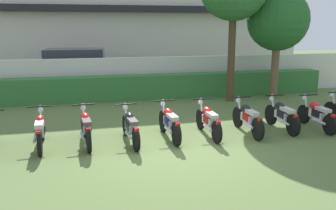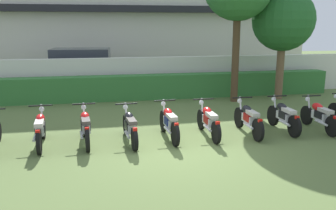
{
  "view_description": "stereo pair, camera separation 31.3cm",
  "coord_description": "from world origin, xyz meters",
  "px_view_note": "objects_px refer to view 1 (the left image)",
  "views": [
    {
      "loc": [
        -2.22,
        -8.17,
        3.01
      ],
      "look_at": [
        0.0,
        1.21,
        0.86
      ],
      "focal_mm": 38.73,
      "sensor_mm": 36.0,
      "label": 1
    },
    {
      "loc": [
        -1.92,
        -8.23,
        3.01
      ],
      "look_at": [
        0.0,
        1.21,
        0.86
      ],
      "focal_mm": 38.73,
      "sensor_mm": 36.0,
      "label": 2
    }
  ],
  "objects_px": {
    "motorcycle_in_row_5": "(169,122)",
    "motorcycle_in_row_2": "(40,130)",
    "motorcycle_in_row_3": "(86,127)",
    "motorcycle_in_row_4": "(130,126)",
    "tree_far_side": "(278,21)",
    "parked_car": "(79,69)",
    "motorcycle_in_row_8": "(282,115)",
    "motorcycle_in_row_7": "(247,118)",
    "motorcycle_in_row_6": "(208,120)",
    "motorcycle_in_row_9": "(317,114)"
  },
  "relations": [
    {
      "from": "motorcycle_in_row_3",
      "to": "motorcycle_in_row_8",
      "type": "distance_m",
      "value": 5.54
    },
    {
      "from": "motorcycle_in_row_2",
      "to": "motorcycle_in_row_4",
      "type": "relative_size",
      "value": 1.0
    },
    {
      "from": "motorcycle_in_row_8",
      "to": "motorcycle_in_row_2",
      "type": "bearing_deg",
      "value": 90.15
    },
    {
      "from": "motorcycle_in_row_5",
      "to": "motorcycle_in_row_9",
      "type": "xyz_separation_m",
      "value": [
        4.41,
        -0.11,
        -0.01
      ]
    },
    {
      "from": "tree_far_side",
      "to": "motorcycle_in_row_7",
      "type": "bearing_deg",
      "value": -126.66
    },
    {
      "from": "motorcycle_in_row_7",
      "to": "motorcycle_in_row_9",
      "type": "bearing_deg",
      "value": -90.83
    },
    {
      "from": "motorcycle_in_row_3",
      "to": "motorcycle_in_row_8",
      "type": "relative_size",
      "value": 1.02
    },
    {
      "from": "motorcycle_in_row_5",
      "to": "motorcycle_in_row_2",
      "type": "bearing_deg",
      "value": 86.91
    },
    {
      "from": "motorcycle_in_row_4",
      "to": "motorcycle_in_row_8",
      "type": "relative_size",
      "value": 1.03
    },
    {
      "from": "motorcycle_in_row_3",
      "to": "motorcycle_in_row_6",
      "type": "bearing_deg",
      "value": -94.06
    },
    {
      "from": "motorcycle_in_row_2",
      "to": "motorcycle_in_row_9",
      "type": "distance_m",
      "value": 7.71
    },
    {
      "from": "motorcycle_in_row_5",
      "to": "motorcycle_in_row_7",
      "type": "height_order",
      "value": "motorcycle_in_row_5"
    },
    {
      "from": "parked_car",
      "to": "motorcycle_in_row_7",
      "type": "height_order",
      "value": "parked_car"
    },
    {
      "from": "tree_far_side",
      "to": "motorcycle_in_row_2",
      "type": "bearing_deg",
      "value": -153.9
    },
    {
      "from": "motorcycle_in_row_3",
      "to": "tree_far_side",
      "type": "bearing_deg",
      "value": -64.66
    },
    {
      "from": "motorcycle_in_row_4",
      "to": "motorcycle_in_row_5",
      "type": "distance_m",
      "value": 1.07
    },
    {
      "from": "motorcycle_in_row_2",
      "to": "motorcycle_in_row_8",
      "type": "xyz_separation_m",
      "value": [
        6.65,
        -0.02,
        0.0
      ]
    },
    {
      "from": "motorcycle_in_row_5",
      "to": "motorcycle_in_row_8",
      "type": "bearing_deg",
      "value": -92.21
    },
    {
      "from": "motorcycle_in_row_6",
      "to": "parked_car",
      "type": "bearing_deg",
      "value": 21.83
    },
    {
      "from": "motorcycle_in_row_5",
      "to": "parked_car",
      "type": "bearing_deg",
      "value": 12.72
    },
    {
      "from": "motorcycle_in_row_3",
      "to": "motorcycle_in_row_4",
      "type": "bearing_deg",
      "value": -99.87
    },
    {
      "from": "motorcycle_in_row_5",
      "to": "motorcycle_in_row_7",
      "type": "bearing_deg",
      "value": -93.62
    },
    {
      "from": "motorcycle_in_row_2",
      "to": "motorcycle_in_row_5",
      "type": "bearing_deg",
      "value": -93.85
    },
    {
      "from": "motorcycle_in_row_5",
      "to": "motorcycle_in_row_6",
      "type": "relative_size",
      "value": 1.0
    },
    {
      "from": "motorcycle_in_row_5",
      "to": "motorcycle_in_row_4",
      "type": "bearing_deg",
      "value": 94.05
    },
    {
      "from": "motorcycle_in_row_2",
      "to": "motorcycle_in_row_7",
      "type": "height_order",
      "value": "same"
    },
    {
      "from": "tree_far_side",
      "to": "motorcycle_in_row_7",
      "type": "distance_m",
      "value": 6.12
    },
    {
      "from": "motorcycle_in_row_3",
      "to": "motorcycle_in_row_8",
      "type": "height_order",
      "value": "motorcycle_in_row_3"
    },
    {
      "from": "motorcycle_in_row_3",
      "to": "motorcycle_in_row_5",
      "type": "height_order",
      "value": "motorcycle_in_row_3"
    },
    {
      "from": "motorcycle_in_row_7",
      "to": "motorcycle_in_row_8",
      "type": "relative_size",
      "value": 1.05
    },
    {
      "from": "tree_far_side",
      "to": "parked_car",
      "type": "bearing_deg",
      "value": 151.06
    },
    {
      "from": "motorcycle_in_row_5",
      "to": "motorcycle_in_row_7",
      "type": "distance_m",
      "value": 2.25
    },
    {
      "from": "motorcycle_in_row_2",
      "to": "motorcycle_in_row_3",
      "type": "distance_m",
      "value": 1.11
    },
    {
      "from": "motorcycle_in_row_3",
      "to": "motorcycle_in_row_4",
      "type": "relative_size",
      "value": 0.99
    },
    {
      "from": "parked_car",
      "to": "motorcycle_in_row_6",
      "type": "xyz_separation_m",
      "value": [
        3.46,
        -8.72,
        -0.49
      ]
    },
    {
      "from": "parked_car",
      "to": "motorcycle_in_row_8",
      "type": "bearing_deg",
      "value": -50.79
    },
    {
      "from": "parked_car",
      "to": "motorcycle_in_row_5",
      "type": "distance_m",
      "value": 9.05
    },
    {
      "from": "motorcycle_in_row_6",
      "to": "motorcycle_in_row_2",
      "type": "bearing_deg",
      "value": 89.65
    },
    {
      "from": "parked_car",
      "to": "motorcycle_in_row_5",
      "type": "height_order",
      "value": "parked_car"
    },
    {
      "from": "motorcycle_in_row_7",
      "to": "motorcycle_in_row_9",
      "type": "relative_size",
      "value": 1.04
    },
    {
      "from": "parked_car",
      "to": "tree_far_side",
      "type": "bearing_deg",
      "value": -23.04
    },
    {
      "from": "motorcycle_in_row_2",
      "to": "motorcycle_in_row_5",
      "type": "distance_m",
      "value": 3.3
    },
    {
      "from": "parked_car",
      "to": "motorcycle_in_row_6",
      "type": "distance_m",
      "value": 9.4
    },
    {
      "from": "motorcycle_in_row_3",
      "to": "motorcycle_in_row_8",
      "type": "xyz_separation_m",
      "value": [
        5.54,
        0.02,
        -0.0
      ]
    },
    {
      "from": "parked_car",
      "to": "motorcycle_in_row_5",
      "type": "xyz_separation_m",
      "value": [
        2.37,
        -8.72,
        -0.49
      ]
    },
    {
      "from": "tree_far_side",
      "to": "motorcycle_in_row_8",
      "type": "height_order",
      "value": "tree_far_side"
    },
    {
      "from": "motorcycle_in_row_5",
      "to": "tree_far_side",
      "type": "bearing_deg",
      "value": -54.2
    },
    {
      "from": "parked_car",
      "to": "motorcycle_in_row_3",
      "type": "distance_m",
      "value": 8.74
    },
    {
      "from": "motorcycle_in_row_7",
      "to": "motorcycle_in_row_8",
      "type": "bearing_deg",
      "value": -85.95
    },
    {
      "from": "tree_far_side",
      "to": "motorcycle_in_row_6",
      "type": "bearing_deg",
      "value": -135.43
    }
  ]
}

